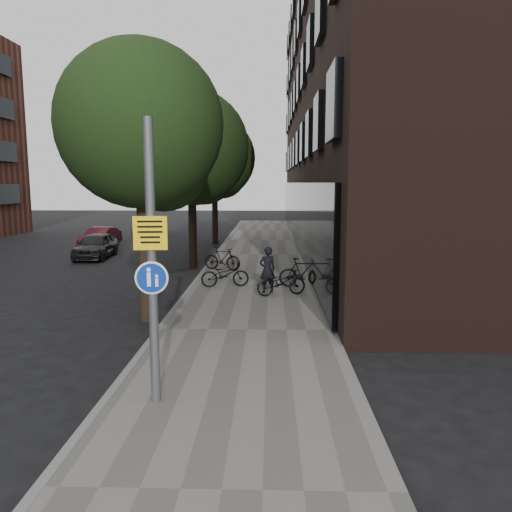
{
  "coord_description": "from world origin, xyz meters",
  "views": [
    {
      "loc": [
        0.83,
        -8.88,
        3.8
      ],
      "look_at": [
        0.48,
        3.34,
        2.0
      ],
      "focal_mm": 35.0,
      "sensor_mm": 36.0,
      "label": 1
    }
  ],
  "objects_px": {
    "parked_bike_facade_near": "(281,282)",
    "signpost": "(152,263)",
    "parked_car_near": "(96,246)",
    "pedestrian": "(267,270)"
  },
  "relations": [
    {
      "from": "pedestrian",
      "to": "parked_bike_facade_near",
      "type": "distance_m",
      "value": 0.69
    },
    {
      "from": "parked_bike_facade_near",
      "to": "parked_car_near",
      "type": "height_order",
      "value": "parked_car_near"
    },
    {
      "from": "parked_bike_facade_near",
      "to": "signpost",
      "type": "bearing_deg",
      "value": 146.7
    },
    {
      "from": "pedestrian",
      "to": "signpost",
      "type": "bearing_deg",
      "value": 57.4
    },
    {
      "from": "parked_car_near",
      "to": "parked_bike_facade_near",
      "type": "bearing_deg",
      "value": -45.71
    },
    {
      "from": "parked_bike_facade_near",
      "to": "parked_car_near",
      "type": "relative_size",
      "value": 0.44
    },
    {
      "from": "parked_car_near",
      "to": "signpost",
      "type": "bearing_deg",
      "value": -70.06
    },
    {
      "from": "signpost",
      "to": "parked_bike_facade_near",
      "type": "distance_m",
      "value": 8.65
    },
    {
      "from": "pedestrian",
      "to": "parked_car_near",
      "type": "xyz_separation_m",
      "value": [
        -8.75,
        8.29,
        -0.25
      ]
    },
    {
      "from": "parked_bike_facade_near",
      "to": "parked_car_near",
      "type": "xyz_separation_m",
      "value": [
        -9.2,
        8.67,
        0.09
      ]
    }
  ]
}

